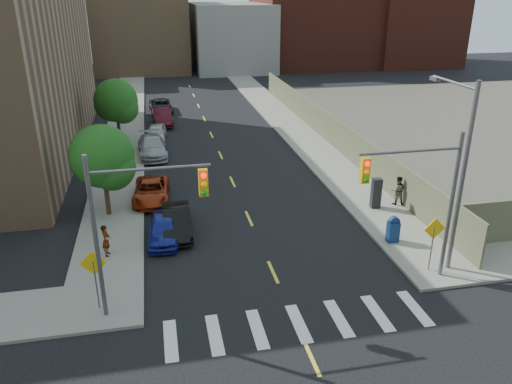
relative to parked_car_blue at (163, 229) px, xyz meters
name	(u,v)px	position (x,y,z in m)	size (l,w,h in m)	color
sidewalk_nw	(127,114)	(-2.80, 29.21, -0.59)	(3.50, 73.00, 0.15)	gray
sidewalk_ne	(270,107)	(12.70, 29.21, -0.59)	(3.50, 73.00, 0.15)	gray
fence_north	(327,127)	(14.55, 15.71, 0.58)	(0.12, 44.00, 2.50)	#6B6C4C
gravel_lot	(498,124)	(32.95, 17.71, -0.64)	(36.00, 42.00, 0.06)	#595447
bg_bldg_west	(30,34)	(-17.05, 57.71, 5.33)	(14.00, 18.00, 12.00)	#592319
bg_bldg_midwest	(140,21)	(-1.05, 59.71, 6.83)	(14.00, 16.00, 15.00)	#8C6B4C
bg_bldg_center	(231,37)	(12.95, 57.71, 4.33)	(12.00, 16.00, 10.00)	gray
bg_bldg_east	(312,15)	(26.95, 59.71, 7.33)	(18.00, 18.00, 16.00)	#592319
bg_bldg_fareast	(408,8)	(42.95, 57.71, 8.33)	(14.00, 16.00, 18.00)	#592319
signal_nw	(134,214)	(-1.04, -6.29, 3.86)	(4.59, 0.30, 7.00)	#59595E
signal_ne	(422,190)	(10.93, -6.29, 3.86)	(4.59, 0.30, 7.00)	#59595E
streetlight_ne	(459,164)	(13.15, -5.39, 4.55)	(0.25, 3.70, 9.00)	#59595E
warn_sign_nw	(94,270)	(-2.85, -5.79, 1.33)	(1.06, 0.06, 2.83)	#59595E
warn_sign_ne	(434,235)	(12.15, -5.79, 1.33)	(1.06, 0.06, 2.83)	#59595E
warn_sign_midwest	(113,162)	(-2.85, 7.71, 1.33)	(1.06, 0.06, 2.83)	#59595E
tree_west_near	(103,160)	(-3.06, 3.75, 2.81)	(3.66, 3.64, 5.52)	#332114
tree_west_far	(116,103)	(-3.06, 18.75, 2.81)	(3.66, 3.64, 5.52)	#332114
parked_car_blue	(163,229)	(0.00, 0.00, 0.00)	(1.57, 3.91, 1.33)	navy
parked_car_black	(177,221)	(0.75, 0.70, 0.04)	(1.50, 4.30, 1.42)	black
parked_car_red	(151,191)	(-0.55, 5.55, -0.02)	(2.16, 4.68, 1.30)	#962B0F
parked_car_silver	(152,147)	(-0.37, 14.65, 0.09)	(2.12, 5.22, 1.52)	#979A9E
parked_car_white	(156,133)	(0.06, 18.99, 0.02)	(1.62, 4.03, 1.37)	#BABABA
parked_car_maroon	(162,117)	(0.75, 24.25, 0.12)	(1.68, 4.80, 1.58)	#3D0C14
parked_car_grey	(161,106)	(0.75, 29.52, 0.01)	(2.24, 4.86, 1.35)	#222227
mailbox	(393,229)	(11.72, -2.83, 0.18)	(0.59, 0.45, 1.43)	navy
payphone	(376,193)	(12.66, 1.42, 0.41)	(0.55, 0.45, 1.85)	black
pedestrian_west	(106,240)	(-2.80, -1.29, 0.30)	(0.60, 0.39, 1.64)	gray
pedestrian_east	(398,190)	(14.15, 1.61, 0.38)	(0.87, 0.68, 1.80)	gray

